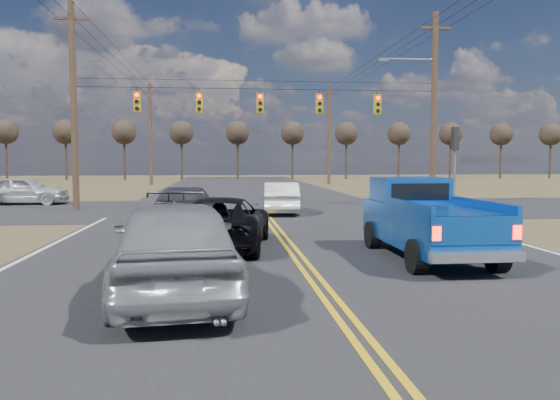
{
  "coord_description": "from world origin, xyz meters",
  "views": [
    {
      "loc": [
        -1.86,
        -9.42,
        2.47
      ],
      "look_at": [
        -0.49,
        3.71,
        1.5
      ],
      "focal_mm": 35.0,
      "sensor_mm": 36.0,
      "label": 1
    }
  ],
  "objects": [
    {
      "name": "ground",
      "position": [
        0.0,
        0.0,
        0.0
      ],
      "size": [
        160.0,
        160.0,
        0.0
      ],
      "primitive_type": "plane",
      "color": "brown",
      "rests_on": "ground"
    },
    {
      "name": "road_main",
      "position": [
        0.0,
        10.0,
        0.0
      ],
      "size": [
        14.0,
        120.0,
        0.02
      ],
      "primitive_type": "cube",
      "color": "#28282B",
      "rests_on": "ground"
    },
    {
      "name": "road_cross",
      "position": [
        0.0,
        18.0,
        0.0
      ],
      "size": [
        120.0,
        12.0,
        0.02
      ],
      "primitive_type": "cube",
      "color": "#28282B",
      "rests_on": "ground"
    },
    {
      "name": "signal_gantry",
      "position": [
        0.5,
        17.79,
        5.06
      ],
      "size": [
        19.6,
        4.83,
        10.0
      ],
      "color": "#473323",
      "rests_on": "ground"
    },
    {
      "name": "utility_poles",
      "position": [
        0.0,
        17.0,
        5.23
      ],
      "size": [
        19.6,
        58.32,
        10.0
      ],
      "color": "#473323",
      "rests_on": "ground"
    },
    {
      "name": "treeline",
      "position": [
        0.0,
        26.96,
        5.7
      ],
      "size": [
        87.0,
        117.8,
        7.4
      ],
      "color": "#33261C",
      "rests_on": "ground"
    },
    {
      "name": "pickup_truck",
      "position": [
        3.19,
        3.76,
        0.97
      ],
      "size": [
        2.14,
        5.33,
        2.0
      ],
      "rotation": [
        0.0,
        0.0,
        0.0
      ],
      "color": "black",
      "rests_on": "ground"
    },
    {
      "name": "silver_suv",
      "position": [
        -2.73,
        0.38,
        0.92
      ],
      "size": [
        2.73,
        5.6,
        1.84
      ],
      "primitive_type": "imported",
      "rotation": [
        0.0,
        0.0,
        3.25
      ],
      "color": "#93959A",
      "rests_on": "ground"
    },
    {
      "name": "black_suv",
      "position": [
        -1.9,
        5.85,
        0.72
      ],
      "size": [
        3.11,
        5.48,
        1.44
      ],
      "primitive_type": "imported",
      "rotation": [
        0.0,
        0.0,
        3.0
      ],
      "color": "black",
      "rests_on": "ground"
    },
    {
      "name": "white_car_queue",
      "position": [
        0.8,
        15.5,
        0.72
      ],
      "size": [
        1.89,
        4.5,
        1.44
      ],
      "primitive_type": "imported",
      "rotation": [
        0.0,
        0.0,
        3.06
      ],
      "color": "silver",
      "rests_on": "ground"
    },
    {
      "name": "dgrey_car_queue",
      "position": [
        -3.23,
        10.56,
        0.76
      ],
      "size": [
        2.43,
        5.34,
        1.51
      ],
      "primitive_type": "imported",
      "rotation": [
        0.0,
        0.0,
        3.08
      ],
      "color": "#3A3A40",
      "rests_on": "ground"
    },
    {
      "name": "cross_car_west",
      "position": [
        -12.78,
        21.97,
        0.79
      ],
      "size": [
        2.11,
        4.74,
        1.58
      ],
      "primitive_type": "imported",
      "rotation": [
        0.0,
        0.0,
        1.52
      ],
      "color": "silver",
      "rests_on": "ground"
    }
  ]
}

